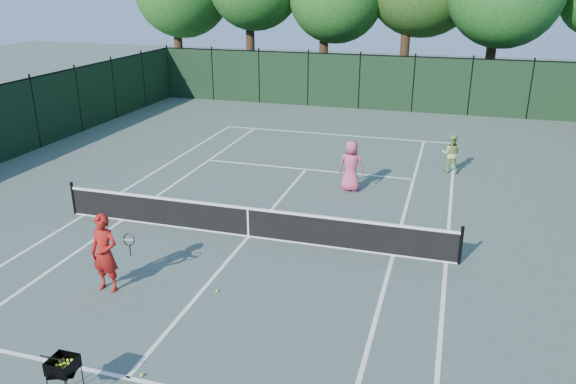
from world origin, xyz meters
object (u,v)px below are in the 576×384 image
(coach, at_px, (105,253))
(player_pink, at_px, (351,166))
(ball_hopper, at_px, (63,366))
(loose_ball_near_cart, at_px, (142,375))
(player_green, at_px, (451,154))
(loose_ball_midcourt, at_px, (217,291))

(coach, distance_m, player_pink, 9.31)
(player_pink, xyz_separation_m, ball_hopper, (-2.77, -11.77, -0.19))
(ball_hopper, height_order, loose_ball_near_cart, ball_hopper)
(player_green, height_order, loose_ball_midcourt, player_green)
(coach, height_order, player_green, coach)
(player_pink, relative_size, loose_ball_midcourt, 26.37)
(coach, distance_m, loose_ball_near_cart, 3.62)
(player_green, xyz_separation_m, loose_ball_midcourt, (-4.98, -10.74, -0.71))
(coach, relative_size, player_pink, 1.07)
(player_green, xyz_separation_m, loose_ball_near_cart, (-5.10, -13.93, -0.71))
(loose_ball_near_cart, bearing_deg, player_pink, 80.40)
(coach, bearing_deg, player_green, 59.57)
(ball_hopper, bearing_deg, loose_ball_near_cart, 22.04)
(coach, xyz_separation_m, player_green, (7.48, 11.36, -0.22))
(player_pink, bearing_deg, ball_hopper, 81.85)
(loose_ball_near_cart, bearing_deg, loose_ball_midcourt, 87.78)
(ball_hopper, height_order, loose_ball_midcourt, ball_hopper)
(player_pink, relative_size, loose_ball_near_cart, 26.37)
(coach, relative_size, ball_hopper, 2.26)
(loose_ball_near_cart, height_order, loose_ball_midcourt, same)
(coach, xyz_separation_m, ball_hopper, (1.45, -3.47, -0.25))
(ball_hopper, bearing_deg, loose_ball_midcourt, 53.51)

